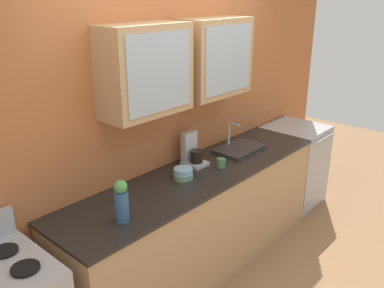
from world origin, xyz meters
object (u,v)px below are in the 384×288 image
bowl_stack (183,173)px  vase (121,201)px  dishwasher (293,165)px  coffee_maker (192,153)px  sink_faucet (239,148)px  cup_near_sink (221,163)px

bowl_stack → vase: 0.78m
dishwasher → coffee_maker: coffee_maker is taller
dishwasher → sink_faucet: bearing=176.4°
sink_faucet → dishwasher: sink_faucet is taller
cup_near_sink → sink_faucet: bearing=15.8°
vase → dishwasher: (2.59, 0.11, -0.61)m
sink_faucet → coffee_maker: (-0.54, 0.11, 0.09)m
cup_near_sink → dishwasher: 1.54m
dishwasher → vase: bearing=-177.5°
bowl_stack → dishwasher: size_ratio=0.18×
sink_faucet → dishwasher: 1.14m
sink_faucet → vase: bearing=-173.5°
bowl_stack → vase: bearing=-168.9°
sink_faucet → cup_near_sink: size_ratio=4.36×
coffee_maker → sink_faucet: bearing=-11.4°
vase → dishwasher: 2.67m
bowl_stack → dishwasher: (1.84, -0.03, -0.51)m
coffee_maker → dishwasher: bearing=-6.4°
sink_faucet → bowl_stack: sink_faucet is taller
dishwasher → coffee_maker: (-1.57, 0.18, 0.57)m
vase → coffee_maker: size_ratio=1.03×
bowl_stack → coffee_maker: coffee_maker is taller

